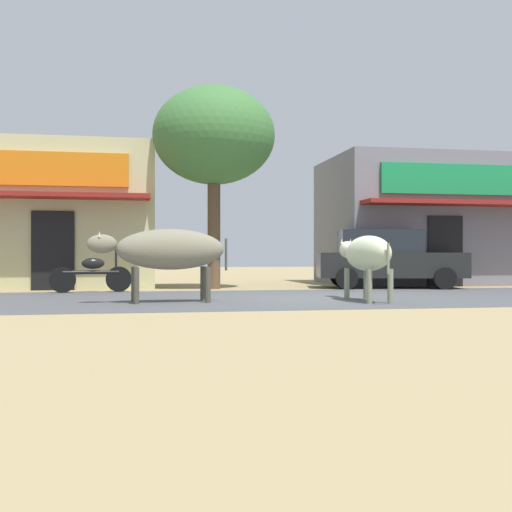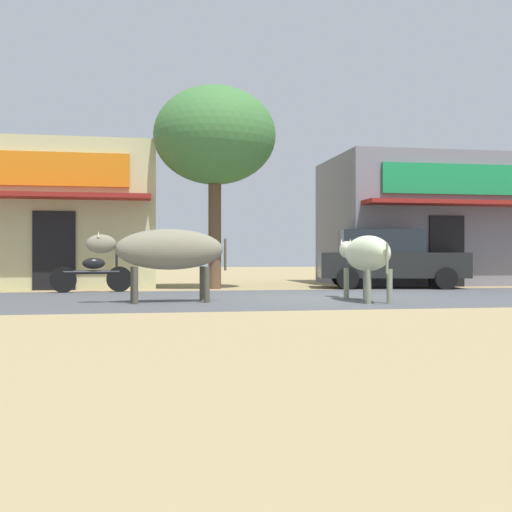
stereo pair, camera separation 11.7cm
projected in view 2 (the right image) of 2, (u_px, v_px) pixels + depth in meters
ground at (316, 298)px, 14.04m from camera, size 80.00×80.00×0.00m
asphalt_road at (316, 298)px, 14.04m from camera, size 72.00×6.39×0.00m
storefront_left_cafe at (34, 217)px, 19.10m from camera, size 7.01×5.22×4.11m
storefront_right_club at (448, 222)px, 21.42m from camera, size 7.84×5.22×4.08m
roadside_tree at (215, 137)px, 17.85m from camera, size 3.37×3.37×5.59m
parked_hatchback_car at (388, 258)px, 18.33m from camera, size 4.34×2.55×1.64m
parked_motorcycle at (93, 273)px, 16.12m from camera, size 1.99×0.40×1.07m
cow_near_brown at (167, 250)px, 12.54m from camera, size 2.71×0.89×1.43m
cow_far_dark at (366, 254)px, 12.91m from camera, size 0.65×2.52×1.31m
pedestrian_by_shop at (491, 255)px, 19.90m from camera, size 0.33×0.61×1.61m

